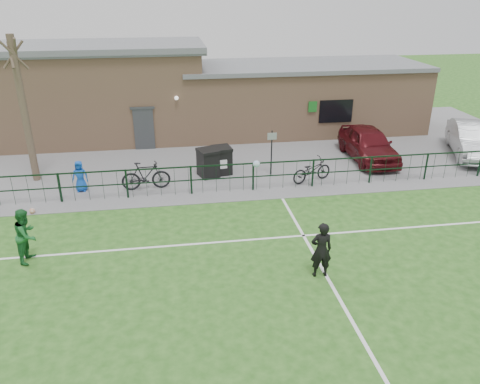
{
  "coord_description": "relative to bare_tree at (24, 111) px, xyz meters",
  "views": [
    {
      "loc": [
        -2.19,
        -9.23,
        7.68
      ],
      "look_at": [
        0.0,
        5.0,
        1.3
      ],
      "focal_mm": 35.0,
      "sensor_mm": 36.0,
      "label": 1
    }
  ],
  "objects": [
    {
      "name": "ground",
      "position": [
        8.0,
        -10.5,
        -3.0
      ],
      "size": [
        90.0,
        90.0,
        0.0
      ],
      "primitive_type": "plane",
      "color": "#235218",
      "rests_on": "ground"
    },
    {
      "name": "paving_strip",
      "position": [
        8.0,
        3.0,
        -2.99
      ],
      "size": [
        34.0,
        13.0,
        0.02
      ],
      "primitive_type": "cube",
      "color": "slate",
      "rests_on": "ground"
    },
    {
      "name": "pitch_line_touch",
      "position": [
        8.0,
        -2.7,
        -3.0
      ],
      "size": [
        28.0,
        0.1,
        0.01
      ],
      "primitive_type": "cube",
      "color": "white",
      "rests_on": "ground"
    },
    {
      "name": "pitch_line_mid",
      "position": [
        8.0,
        -6.5,
        -3.0
      ],
      "size": [
        28.0,
        0.1,
        0.01
      ],
      "primitive_type": "cube",
      "color": "white",
      "rests_on": "ground"
    },
    {
      "name": "pitch_line_perp",
      "position": [
        10.0,
        -10.5,
        -3.0
      ],
      "size": [
        0.1,
        16.0,
        0.01
      ],
      "primitive_type": "cube",
      "color": "white",
      "rests_on": "ground"
    },
    {
      "name": "perimeter_fence",
      "position": [
        8.0,
        -2.5,
        -2.4
      ],
      "size": [
        28.0,
        0.1,
        1.2
      ],
      "primitive_type": "cube",
      "color": "black",
      "rests_on": "ground"
    },
    {
      "name": "bare_tree",
      "position": [
        0.0,
        0.0,
        0.0
      ],
      "size": [
        0.3,
        0.3,
        6.0
      ],
      "primitive_type": "cylinder",
      "color": "#4A3A2D",
      "rests_on": "ground"
    },
    {
      "name": "wheelie_bin_left",
      "position": [
        7.34,
        -0.71,
        -2.41
      ],
      "size": [
        0.99,
        1.05,
        1.14
      ],
      "primitive_type": "cube",
      "rotation": [
        0.0,
        0.0,
        0.33
      ],
      "color": "black",
      "rests_on": "paving_strip"
    },
    {
      "name": "wheelie_bin_right",
      "position": [
        7.97,
        -0.44,
        -2.41
      ],
      "size": [
        0.88,
        0.96,
        1.13
      ],
      "primitive_type": "cube",
      "rotation": [
        0.0,
        0.0,
        0.17
      ],
      "color": "black",
      "rests_on": "paving_strip"
    },
    {
      "name": "sign_post",
      "position": [
        10.08,
        -0.94,
        -1.98
      ],
      "size": [
        0.08,
        0.08,
        2.0
      ],
      "primitive_type": "cylinder",
      "rotation": [
        0.0,
        0.0,
        0.38
      ],
      "color": "black",
      "rests_on": "paving_strip"
    },
    {
      "name": "car_maroon",
      "position": [
        15.06,
        0.3,
        -2.21
      ],
      "size": [
        1.94,
        4.58,
        1.54
      ],
      "primitive_type": "imported",
      "rotation": [
        0.0,
        0.0,
        -0.03
      ],
      "color": "#4D0D13",
      "rests_on": "paving_strip"
    },
    {
      "name": "car_silver",
      "position": [
        20.28,
        0.04,
        -2.18
      ],
      "size": [
        3.39,
        5.15,
        1.6
      ],
      "primitive_type": "imported",
      "rotation": [
        0.0,
        0.0,
        -0.38
      ],
      "color": "#929599",
      "rests_on": "paving_strip"
    },
    {
      "name": "bicycle_d",
      "position": [
        4.71,
        -1.76,
        -2.39
      ],
      "size": [
        1.99,
        0.66,
        1.18
      ],
      "primitive_type": "imported",
      "rotation": [
        0.0,
        0.0,
        1.62
      ],
      "color": "black",
      "rests_on": "paving_strip"
    },
    {
      "name": "bicycle_e",
      "position": [
        11.62,
        -1.97,
        -2.48
      ],
      "size": [
        2.02,
        1.3,
        1.0
      ],
      "primitive_type": "imported",
      "rotation": [
        0.0,
        0.0,
        1.93
      ],
      "color": "black",
      "rests_on": "paving_strip"
    },
    {
      "name": "spectator_child",
      "position": [
        2.1,
        -1.53,
        -2.34
      ],
      "size": [
        0.63,
        0.42,
        1.28
      ],
      "primitive_type": "imported",
      "rotation": [
        0.0,
        0.0,
        -0.02
      ],
      "color": "blue",
      "rests_on": "paving_strip"
    },
    {
      "name": "goalkeeper_kick",
      "position": [
        9.77,
        -8.77,
        -2.11
      ],
      "size": [
        1.84,
        2.82,
        2.7
      ],
      "color": "black",
      "rests_on": "ground"
    },
    {
      "name": "outfield_player",
      "position": [
        1.36,
        -6.67,
        -2.15
      ],
      "size": [
        0.77,
        0.92,
        1.7
      ],
      "primitive_type": "imported",
      "rotation": [
        0.0,
        0.0,
        1.41
      ],
      "color": "#1C622A",
      "rests_on": "ground"
    },
    {
      "name": "ball_ground",
      "position": [
        0.61,
        -3.37,
        -2.89
      ],
      "size": [
        0.21,
        0.21,
        0.21
      ],
      "primitive_type": "sphere",
      "color": "silver",
      "rests_on": "ground"
    },
    {
      "name": "clubhouse",
      "position": [
        7.12,
        6.0,
        -0.78
      ],
      "size": [
        24.25,
        5.4,
        4.96
      ],
      "color": "tan",
      "rests_on": "ground"
    }
  ]
}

